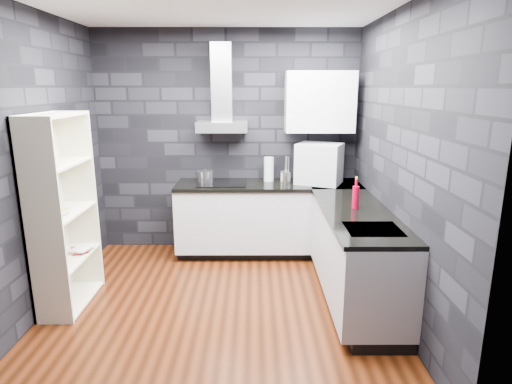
{
  "coord_description": "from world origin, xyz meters",
  "views": [
    {
      "loc": [
        0.34,
        -3.69,
        2.02
      ],
      "look_at": [
        0.35,
        0.45,
        1.0
      ],
      "focal_mm": 30.0,
      "sensor_mm": 36.0,
      "label": 1
    }
  ],
  "objects_px": {
    "pot": "(205,177)",
    "storage_jar": "(284,177)",
    "utensil_crock": "(287,177)",
    "red_bottle": "(356,197)",
    "appliance_garage": "(319,165)",
    "glass_vase": "(269,169)",
    "fruit_bowl": "(57,212)",
    "bookshelf": "(63,213)"
  },
  "relations": [
    {
      "from": "appliance_garage",
      "to": "fruit_bowl",
      "type": "xyz_separation_m",
      "value": [
        -2.52,
        -1.34,
        -0.19
      ]
    },
    {
      "from": "storage_jar",
      "to": "utensil_crock",
      "type": "height_order",
      "value": "utensil_crock"
    },
    {
      "from": "fruit_bowl",
      "to": "bookshelf",
      "type": "bearing_deg",
      "value": 90.0
    },
    {
      "from": "glass_vase",
      "to": "pot",
      "type": "bearing_deg",
      "value": -173.85
    },
    {
      "from": "bookshelf",
      "to": "storage_jar",
      "type": "bearing_deg",
      "value": 31.98
    },
    {
      "from": "storage_jar",
      "to": "bookshelf",
      "type": "height_order",
      "value": "bookshelf"
    },
    {
      "from": "pot",
      "to": "appliance_garage",
      "type": "height_order",
      "value": "appliance_garage"
    },
    {
      "from": "pot",
      "to": "storage_jar",
      "type": "relative_size",
      "value": 1.8
    },
    {
      "from": "glass_vase",
      "to": "storage_jar",
      "type": "distance_m",
      "value": 0.21
    },
    {
      "from": "red_bottle",
      "to": "bookshelf",
      "type": "bearing_deg",
      "value": -176.81
    },
    {
      "from": "utensil_crock",
      "to": "appliance_garage",
      "type": "bearing_deg",
      "value": -7.06
    },
    {
      "from": "pot",
      "to": "bookshelf",
      "type": "relative_size",
      "value": 0.11
    },
    {
      "from": "appliance_garage",
      "to": "fruit_bowl",
      "type": "height_order",
      "value": "appliance_garage"
    },
    {
      "from": "red_bottle",
      "to": "bookshelf",
      "type": "xyz_separation_m",
      "value": [
        -2.71,
        -0.15,
        -0.11
      ]
    },
    {
      "from": "glass_vase",
      "to": "fruit_bowl",
      "type": "bearing_deg",
      "value": -142.75
    },
    {
      "from": "pot",
      "to": "storage_jar",
      "type": "bearing_deg",
      "value": 4.62
    },
    {
      "from": "bookshelf",
      "to": "fruit_bowl",
      "type": "relative_size",
      "value": 8.13
    },
    {
      "from": "red_bottle",
      "to": "fruit_bowl",
      "type": "xyz_separation_m",
      "value": [
        -2.71,
        -0.26,
        -0.07
      ]
    },
    {
      "from": "fruit_bowl",
      "to": "pot",
      "type": "bearing_deg",
      "value": 49.96
    },
    {
      "from": "pot",
      "to": "red_bottle",
      "type": "distance_m",
      "value": 1.91
    },
    {
      "from": "utensil_crock",
      "to": "red_bottle",
      "type": "xyz_separation_m",
      "value": [
        0.57,
        -1.12,
        0.04
      ]
    },
    {
      "from": "glass_vase",
      "to": "appliance_garage",
      "type": "relative_size",
      "value": 0.59
    },
    {
      "from": "appliance_garage",
      "to": "glass_vase",
      "type": "bearing_deg",
      "value": -168.75
    },
    {
      "from": "storage_jar",
      "to": "red_bottle",
      "type": "distance_m",
      "value": 1.34
    },
    {
      "from": "glass_vase",
      "to": "utensil_crock",
      "type": "distance_m",
      "value": 0.24
    },
    {
      "from": "pot",
      "to": "storage_jar",
      "type": "xyz_separation_m",
      "value": [
        0.96,
        0.08,
        -0.02
      ]
    },
    {
      "from": "bookshelf",
      "to": "fruit_bowl",
      "type": "bearing_deg",
      "value": -90.51
    },
    {
      "from": "pot",
      "to": "bookshelf",
      "type": "xyz_separation_m",
      "value": [
        -1.16,
        -1.27,
        -0.07
      ]
    },
    {
      "from": "storage_jar",
      "to": "fruit_bowl",
      "type": "distance_m",
      "value": 2.57
    },
    {
      "from": "storage_jar",
      "to": "fruit_bowl",
      "type": "relative_size",
      "value": 0.49
    },
    {
      "from": "storage_jar",
      "to": "utensil_crock",
      "type": "relative_size",
      "value": 0.84
    },
    {
      "from": "storage_jar",
      "to": "bookshelf",
      "type": "distance_m",
      "value": 2.51
    },
    {
      "from": "pot",
      "to": "appliance_garage",
      "type": "distance_m",
      "value": 1.37
    },
    {
      "from": "bookshelf",
      "to": "fruit_bowl",
      "type": "distance_m",
      "value": 0.12
    },
    {
      "from": "glass_vase",
      "to": "bookshelf",
      "type": "xyz_separation_m",
      "value": [
        -1.93,
        -1.36,
        -0.15
      ]
    },
    {
      "from": "glass_vase",
      "to": "appliance_garage",
      "type": "xyz_separation_m",
      "value": [
        0.59,
        -0.13,
        0.08
      ]
    },
    {
      "from": "utensil_crock",
      "to": "red_bottle",
      "type": "bearing_deg",
      "value": -63.07
    },
    {
      "from": "glass_vase",
      "to": "fruit_bowl",
      "type": "height_order",
      "value": "glass_vase"
    },
    {
      "from": "bookshelf",
      "to": "red_bottle",
      "type": "bearing_deg",
      "value": 2.68
    },
    {
      "from": "appliance_garage",
      "to": "red_bottle",
      "type": "xyz_separation_m",
      "value": [
        0.19,
        -1.08,
        -0.12
      ]
    },
    {
      "from": "appliance_garage",
      "to": "bookshelf",
      "type": "bearing_deg",
      "value": -130.67
    },
    {
      "from": "utensil_crock",
      "to": "fruit_bowl",
      "type": "xyz_separation_m",
      "value": [
        -2.14,
        -1.39,
        -0.03
      ]
    }
  ]
}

